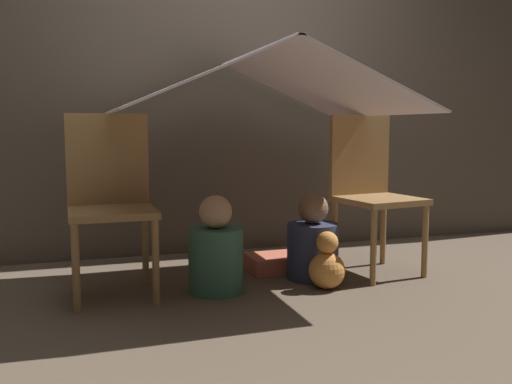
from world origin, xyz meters
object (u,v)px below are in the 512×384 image
Objects in this scene: chair_left at (110,196)px; person_second at (313,244)px; person_front at (216,253)px; chair_right at (371,186)px.

chair_left is 1.90× the size of person_second.
person_front is 1.04× the size of person_second.
chair_left is 1.82× the size of person_front.
chair_left is 0.64m from person_front.
chair_right is 1.08m from person_front.
person_second is (0.61, 0.09, -0.01)m from person_front.
chair_left and chair_right have the same top height.
person_second is (-0.41, -0.05, -0.32)m from chair_right.
person_front reaches higher than person_second.
person_second is at bearing 8.67° from person_front.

